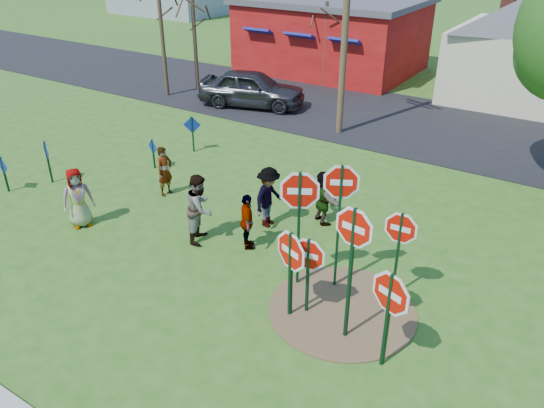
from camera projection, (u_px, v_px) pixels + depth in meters
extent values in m
plane|color=#2C5F1B|center=(208.00, 232.00, 14.37)|extent=(120.00, 120.00, 0.00)
cube|color=black|center=(376.00, 117.00, 22.91)|extent=(120.00, 7.50, 0.04)
cylinder|color=brown|center=(342.00, 309.00, 11.47)|extent=(3.20, 3.20, 0.03)
cube|color=maroon|center=(333.00, 37.00, 29.53)|extent=(9.00, 7.00, 3.60)
cube|color=#4C4C51|center=(335.00, 0.00, 28.62)|extent=(9.40, 7.40, 0.30)
cube|color=navy|center=(259.00, 31.00, 27.77)|extent=(1.60, 0.78, 0.45)
cube|color=navy|center=(301.00, 36.00, 26.57)|extent=(1.60, 0.78, 0.45)
cube|color=navy|center=(346.00, 42.00, 25.38)|extent=(1.60, 0.78, 0.45)
cube|color=#0D321B|center=(290.00, 276.00, 10.87)|extent=(0.09, 0.10, 2.03)
cylinder|color=white|center=(291.00, 251.00, 10.59)|extent=(1.11, 0.43, 1.17)
cylinder|color=#BC0F04|center=(291.00, 251.00, 10.59)|extent=(0.96, 0.37, 1.01)
cube|color=white|center=(291.00, 251.00, 10.59)|extent=(0.49, 0.19, 0.15)
cube|color=#0D321B|center=(338.00, 229.00, 11.56)|extent=(0.08, 0.09, 3.03)
cylinder|color=white|center=(341.00, 182.00, 11.03)|extent=(0.94, 0.51, 1.05)
cylinder|color=#BC0F04|center=(341.00, 182.00, 11.03)|extent=(0.81, 0.44, 0.91)
cube|color=white|center=(341.00, 182.00, 11.03)|extent=(0.41, 0.22, 0.13)
cylinder|color=gold|center=(341.00, 182.00, 11.03)|extent=(0.94, 0.51, 1.05)
cube|color=#0D321B|center=(350.00, 277.00, 10.06)|extent=(0.07, 0.08, 2.95)
cylinder|color=white|center=(354.00, 228.00, 9.56)|extent=(1.07, 0.17, 1.08)
cylinder|color=#BC0F04|center=(354.00, 228.00, 9.56)|extent=(0.93, 0.15, 0.93)
cube|color=white|center=(354.00, 228.00, 9.56)|extent=(0.47, 0.07, 0.13)
cube|color=#0D321B|center=(397.00, 256.00, 11.43)|extent=(0.05, 0.07, 2.11)
cylinder|color=white|center=(401.00, 228.00, 11.11)|extent=(0.98, 0.07, 0.98)
cylinder|color=#BC0F04|center=(401.00, 228.00, 11.11)|extent=(0.84, 0.06, 0.84)
cube|color=white|center=(401.00, 228.00, 11.11)|extent=(0.43, 0.03, 0.12)
cylinder|color=gold|center=(401.00, 228.00, 11.11)|extent=(0.97, 0.06, 0.98)
cube|color=#0D321B|center=(308.00, 277.00, 11.02)|extent=(0.06, 0.07, 1.81)
cylinder|color=white|center=(308.00, 255.00, 10.77)|extent=(1.00, 0.12, 1.00)
cylinder|color=#BC0F04|center=(308.00, 255.00, 10.77)|extent=(0.86, 0.11, 0.86)
cube|color=white|center=(308.00, 255.00, 10.77)|extent=(0.44, 0.05, 0.12)
cube|color=#0D321B|center=(387.00, 321.00, 9.59)|extent=(0.08, 0.09, 2.08)
cylinder|color=white|center=(391.00, 294.00, 9.29)|extent=(1.08, 0.41, 1.14)
cylinder|color=#BC0F04|center=(391.00, 294.00, 9.29)|extent=(0.93, 0.36, 0.99)
cube|color=white|center=(391.00, 294.00, 9.29)|extent=(0.48, 0.18, 0.14)
cylinder|color=gold|center=(391.00, 294.00, 9.29)|extent=(1.08, 0.40, 1.14)
cube|color=#0D321B|center=(299.00, 231.00, 11.69)|extent=(0.09, 0.10, 2.83)
cylinder|color=white|center=(300.00, 191.00, 11.23)|extent=(1.05, 0.59, 1.19)
cylinder|color=#BC0F04|center=(300.00, 191.00, 11.23)|extent=(0.91, 0.52, 1.03)
cube|color=white|center=(300.00, 191.00, 11.23)|extent=(0.46, 0.26, 0.15)
cube|color=#0D321B|center=(5.00, 174.00, 16.29)|extent=(0.05, 0.06, 1.16)
cube|color=navy|center=(2.00, 166.00, 16.15)|extent=(0.60, 0.10, 0.60)
cube|color=#0D321B|center=(48.00, 162.00, 16.81)|extent=(0.07, 0.08, 1.40)
cube|color=navy|center=(46.00, 151.00, 16.63)|extent=(0.60, 0.28, 0.65)
cube|color=#0D321B|center=(153.00, 154.00, 17.89)|extent=(0.06, 0.06, 1.04)
cube|color=navy|center=(153.00, 147.00, 17.77)|extent=(0.54, 0.19, 0.57)
cube|color=#0D321B|center=(193.00, 134.00, 19.15)|extent=(0.07, 0.08, 1.32)
cube|color=navy|center=(192.00, 125.00, 18.98)|extent=(0.57, 0.31, 0.64)
imported|color=#465196|center=(78.00, 198.00, 14.32)|extent=(0.87, 0.98, 1.69)
imported|color=#207868|center=(165.00, 171.00, 16.04)|extent=(0.40, 0.58, 1.55)
imported|color=#9B5341|center=(200.00, 208.00, 13.63)|extent=(0.98, 1.09, 1.86)
imported|color=#323337|center=(269.00, 197.00, 14.31)|extent=(0.66, 1.12, 1.72)
imported|color=#50315B|center=(247.00, 222.00, 13.35)|extent=(0.85, 0.91, 1.51)
imported|color=#1D5123|center=(324.00, 197.00, 14.52)|extent=(1.41, 1.25, 1.54)
imported|color=#29292E|center=(252.00, 88.00, 23.82)|extent=(5.10, 3.15, 1.62)
cylinder|color=#4C3823|center=(345.00, 28.00, 19.29)|extent=(0.25, 0.25, 8.08)
cylinder|color=#382819|center=(162.00, 31.00, 24.32)|extent=(0.18, 0.18, 6.06)
cylinder|color=#382819|center=(325.00, 45.00, 26.25)|extent=(0.18, 0.18, 4.12)
cylinder|color=#382819|center=(195.00, 40.00, 25.55)|extent=(0.18, 0.18, 4.87)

